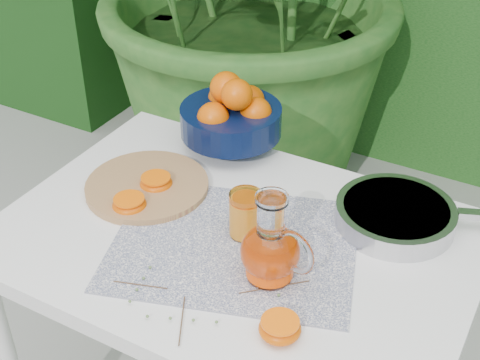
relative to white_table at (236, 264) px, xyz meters
The scene contains 9 objects.
white_table is the anchor object (origin of this frame).
placemat 0.09m from the white_table, 65.87° to the right, with size 0.50×0.39×0.00m, color #0C1945.
cutting_board 0.28m from the white_table, 169.91° to the left, with size 0.29×0.29×0.02m, color #A9874C.
fruit_bowl 0.40m from the white_table, 120.61° to the left, with size 0.31×0.31×0.20m.
juice_pitcher 0.21m from the white_table, 33.26° to the right, with size 0.18×0.14×0.19m.
juice_tumbler 0.14m from the white_table, 27.88° to the left, with size 0.09×0.09×0.10m.
saute_pan 0.37m from the white_table, 35.17° to the left, with size 0.47×0.34×0.05m.
orange_halves 0.15m from the white_table, 145.35° to the right, with size 0.55×0.36×0.04m.
thyme_sprigs 0.22m from the white_table, 78.86° to the right, with size 0.34×0.27×0.01m.
Camera 1 is at (0.40, -0.96, 1.65)m, focal length 50.00 mm.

